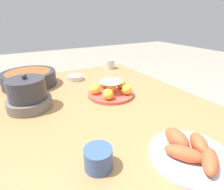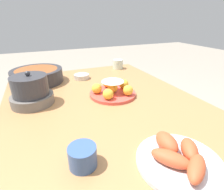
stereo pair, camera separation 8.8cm
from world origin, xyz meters
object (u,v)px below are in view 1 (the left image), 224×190
at_px(dining_table, 113,125).
at_px(serving_bowl, 29,78).
at_px(warming_pot, 28,95).
at_px(cake_plate, 111,90).
at_px(cup_far, 98,158).
at_px(seafood_platter, 190,152).
at_px(sauce_bowl, 75,77).
at_px(cup_near, 110,64).

bearing_deg(dining_table, serving_bowl, 28.57).
height_order(dining_table, warming_pot, warming_pot).
relative_size(cake_plate, cup_far, 3.05).
xyz_separation_m(cake_plate, seafood_platter, (-0.53, 0.02, -0.01)).
bearing_deg(dining_table, cup_far, 142.89).
relative_size(dining_table, cup_far, 17.89).
height_order(dining_table, cake_plate, cake_plate).
distance_m(cake_plate, warming_pot, 0.41).
relative_size(cake_plate, sauce_bowl, 2.43).
height_order(sauce_bowl, warming_pot, warming_pot).
bearing_deg(cup_far, cup_near, -30.49).
xyz_separation_m(dining_table, cake_plate, (0.16, -0.08, 0.11)).
bearing_deg(cake_plate, sauce_bowl, 14.57).
distance_m(seafood_platter, cup_near, 1.05).
bearing_deg(cake_plate, dining_table, 154.22).
xyz_separation_m(dining_table, warming_pot, (0.22, 0.33, 0.15)).
height_order(dining_table, cup_far, cup_far).
distance_m(dining_table, serving_bowl, 0.63).
xyz_separation_m(sauce_bowl, cup_far, (-0.77, 0.19, 0.02)).
height_order(cake_plate, cup_far, cake_plate).
distance_m(dining_table, warming_pot, 0.42).
bearing_deg(cup_near, cake_plate, 152.08).
distance_m(serving_bowl, sauce_bowl, 0.29).
bearing_deg(dining_table, warming_pot, 56.52).
xyz_separation_m(dining_table, cup_near, (0.64, -0.33, 0.12)).
bearing_deg(cup_far, warming_pot, 14.76).
bearing_deg(seafood_platter, cup_far, 68.17).
bearing_deg(cake_plate, cup_near, -27.92).
distance_m(serving_bowl, warming_pot, 0.33).
bearing_deg(serving_bowl, dining_table, -151.43).
bearing_deg(warming_pot, seafood_platter, -146.65).
distance_m(cake_plate, serving_bowl, 0.54).
relative_size(dining_table, serving_bowl, 4.62).
distance_m(seafood_platter, warming_pot, 0.71).
height_order(serving_bowl, cup_far, serving_bowl).
relative_size(seafood_platter, warming_pot, 1.24).
bearing_deg(dining_table, cup_near, -27.40).
xyz_separation_m(cup_near, cup_far, (-0.91, 0.54, -0.00)).
distance_m(cake_plate, sauce_bowl, 0.36).
relative_size(cup_near, warming_pot, 0.41).
distance_m(serving_bowl, seafood_platter, 0.98).
height_order(serving_bowl, cup_near, serving_bowl).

